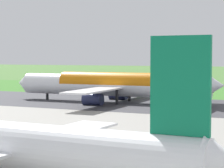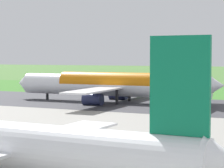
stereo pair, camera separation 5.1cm
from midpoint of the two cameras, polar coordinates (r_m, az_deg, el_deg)
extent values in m
plane|color=#477233|center=(112.08, 0.72, -2.32)|extent=(800.00, 800.00, 0.00)
cube|color=#38383D|center=(112.08, 0.72, -2.30)|extent=(600.00, 35.24, 0.06)
cube|color=#3C782B|center=(144.33, 6.46, -1.04)|extent=(600.00, 80.00, 0.04)
cylinder|color=white|center=(112.38, 0.01, -0.15)|extent=(48.13, 6.54, 5.20)
cone|color=white|center=(124.78, -10.78, 0.14)|extent=(3.14, 5.02, 4.94)
cone|color=white|center=(104.84, 12.74, -0.17)|extent=(3.62, 4.52, 4.42)
cube|color=orange|center=(105.49, 10.60, 3.41)|extent=(5.61, 0.66, 9.00)
cube|color=white|center=(100.33, 9.85, -0.18)|extent=(4.25, 9.11, 0.36)
cube|color=white|center=(111.03, 11.21, 0.15)|extent=(4.25, 9.11, 0.36)
cube|color=white|center=(102.01, -1.95, -0.75)|extent=(6.61, 22.16, 0.35)
cube|color=white|center=(122.18, 2.51, -0.05)|extent=(6.61, 22.16, 0.35)
cylinder|color=#23284C|center=(106.44, -2.35, -1.91)|extent=(4.58, 2.92, 2.80)
cylinder|color=#23284C|center=(120.05, 0.79, -1.30)|extent=(4.58, 2.92, 2.80)
cylinder|color=black|center=(121.00, -7.93, -1.11)|extent=(0.70, 0.70, 3.42)
cylinder|color=black|center=(107.72, 0.62, -1.64)|extent=(0.70, 0.70, 3.42)
cylinder|color=black|center=(115.10, 2.18, -1.31)|extent=(0.70, 0.70, 3.42)
cylinder|color=orange|center=(112.35, 0.01, 0.11)|extent=(26.54, 5.96, 5.23)
cone|color=white|center=(33.81, 13.63, -9.27)|extent=(2.93, 3.65, 3.57)
cube|color=#0C724C|center=(33.97, 8.35, -0.21)|extent=(4.53, 0.54, 7.26)
cube|color=white|center=(49.80, -6.37, -6.04)|extent=(5.39, 17.89, 0.28)
cylinder|color=slate|center=(143.91, 12.36, -0.79)|extent=(0.10, 0.10, 1.64)
cube|color=red|center=(143.85, 12.37, -0.35)|extent=(0.60, 0.04, 0.60)
cone|color=orange|center=(138.63, 8.67, -1.14)|extent=(0.40, 0.40, 0.55)
camera|label=1|loc=(0.03, -89.99, 0.00)|focal=74.55mm
camera|label=2|loc=(0.03, 90.01, 0.00)|focal=74.55mm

